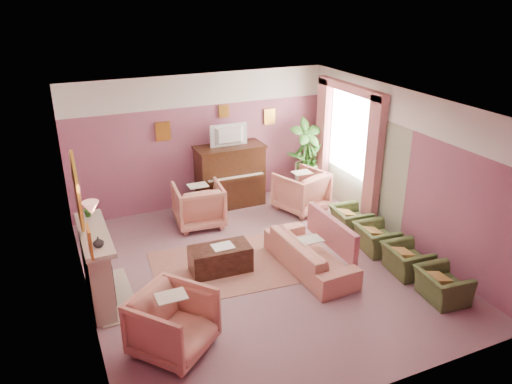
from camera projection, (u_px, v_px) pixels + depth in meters
name	position (u px, v px, depth m)	size (l,w,h in m)	color
floor	(261.00, 269.00, 8.40)	(5.50, 6.00, 0.01)	gray
ceiling	(261.00, 105.00, 7.32)	(5.50, 6.00, 0.01)	silver
wall_back	(201.00, 141.00, 10.39)	(5.50, 0.02, 2.80)	#764663
wall_front	(377.00, 292.00, 5.33)	(5.50, 0.02, 2.80)	#764663
wall_left	(79.00, 224.00, 6.83)	(0.02, 6.00, 2.80)	#764663
wall_right	(401.00, 168.00, 8.89)	(0.02, 6.00, 2.80)	#764663
picture_rail_band	(199.00, 90.00, 9.96)	(5.50, 0.01, 0.65)	white
stripe_panel	(357.00, 163.00, 10.11)	(0.01, 3.00, 2.15)	#A0AA8C
fireplace_surround	(97.00, 268.00, 7.39)	(0.30, 1.40, 1.10)	#BEB197
fireplace_inset	(105.00, 275.00, 7.49)	(0.18, 0.72, 0.68)	black
fire_ember	(109.00, 285.00, 7.57)	(0.06, 0.54, 0.10)	#FF650A
mantel_shelf	(94.00, 234.00, 7.18)	(0.40, 1.55, 0.07)	#BEB197
hearth	(114.00, 296.00, 7.67)	(0.55, 1.50, 0.02)	#BEB197
mirror_frame	(77.00, 192.00, 6.86)	(0.04, 0.72, 1.20)	gold
mirror_glass	(79.00, 192.00, 6.87)	(0.01, 0.60, 1.06)	silver
sconce_shade	(91.00, 208.00, 5.94)	(0.20, 0.20, 0.16)	#EC9177
piano	(230.00, 177.00, 10.60)	(1.40, 0.60, 1.30)	#331B0F
piano_keyshelf	(236.00, 179.00, 10.27)	(1.30, 0.12, 0.06)	#331B0F
piano_keys	(236.00, 177.00, 10.26)	(1.20, 0.08, 0.02)	white
piano_top	(229.00, 147.00, 10.34)	(1.45, 0.65, 0.04)	#331B0F
television	(230.00, 134.00, 10.18)	(0.80, 0.12, 0.48)	black
print_back_left	(163.00, 131.00, 9.93)	(0.30, 0.03, 0.38)	gold
print_back_right	(270.00, 116.00, 10.78)	(0.26, 0.03, 0.34)	gold
print_back_mid	(224.00, 111.00, 10.31)	(0.22, 0.03, 0.26)	gold
print_left_wall	(90.00, 242.00, 5.71)	(0.03, 0.28, 0.36)	gold
window_blind	(351.00, 130.00, 10.06)	(0.03, 1.40, 1.80)	beige
curtain_left	(373.00, 164.00, 9.41)	(0.16, 0.34, 2.60)	#AE6065
curtain_right	(323.00, 138.00, 10.96)	(0.16, 0.34, 2.60)	#AE6065
pelmet	(351.00, 88.00, 9.70)	(0.16, 2.20, 0.16)	#AE6065
mantel_plant	(88.00, 208.00, 7.58)	(0.16, 0.16, 0.28)	#29621E
mantel_vase	(98.00, 242.00, 6.72)	(0.16, 0.16, 0.16)	white
area_rug	(228.00, 266.00, 8.49)	(2.50, 1.80, 0.01)	#9B6052
coffee_table	(220.00, 259.00, 8.27)	(1.00, 0.50, 0.45)	#321A12
table_paper	(223.00, 246.00, 8.20)	(0.35, 0.28, 0.01)	white
sofa	(310.00, 248.00, 8.28)	(0.64, 1.91, 0.77)	tan
sofa_throw	(332.00, 232.00, 8.35)	(0.10, 1.45, 0.53)	#AE6065
floral_armchair_left	(199.00, 203.00, 9.77)	(0.91, 0.91, 0.95)	tan
floral_armchair_right	(301.00, 189.00, 10.42)	(0.91, 0.91, 0.95)	tan
floral_armchair_front	(173.00, 320.00, 6.37)	(0.91, 0.91, 0.95)	tan
olive_chair_a	(443.00, 281.00, 7.50)	(0.51, 0.73, 0.63)	#495C2F
olive_chair_b	(407.00, 256.00, 8.19)	(0.51, 0.73, 0.63)	#495C2F
olive_chair_c	(376.00, 234.00, 8.88)	(0.51, 0.73, 0.63)	#495C2F
olive_chair_d	(350.00, 216.00, 9.57)	(0.51, 0.73, 0.63)	#495C2F
side_table	(306.00, 178.00, 11.33)	(0.52, 0.52, 0.70)	silver
side_plant_big	(307.00, 157.00, 11.13)	(0.30, 0.30, 0.34)	#29621E
side_plant_small	(314.00, 158.00, 11.10)	(0.16, 0.16, 0.28)	#29621E
palm_pot	(305.00, 189.00, 11.21)	(0.34, 0.34, 0.34)	brown
palm_plant	(306.00, 151.00, 10.87)	(0.76, 0.76, 1.44)	#29621E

